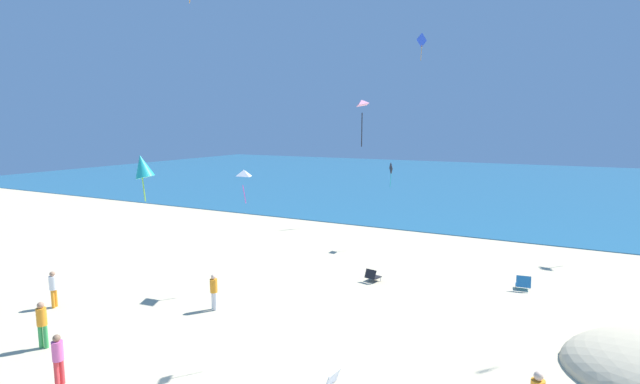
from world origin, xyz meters
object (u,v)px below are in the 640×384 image
object	(u,v)px
beach_chair_near_camera	(523,283)
kite_blue	(422,41)
cooler_box	(636,341)
kite_teal	(143,166)
person_8	(42,322)
beach_chair_far_right	(372,276)
kite_white	(244,173)
person_5	(53,287)
person_3	(214,289)
kite_black	(391,169)
kite_pink	(362,103)
person_7	(58,356)

from	to	relation	value
beach_chair_near_camera	kite_blue	world-z (taller)	kite_blue
cooler_box	kite_teal	distance (m)	15.91
person_8	kite_teal	distance (m)	6.40
beach_chair_far_right	kite_white	size ratio (longest dim) A/B	0.51
kite_blue	person_5	bearing A→B (deg)	-106.88
beach_chair_far_right	cooler_box	xyz separation A→B (m)	(9.63, -1.88, -0.14)
person_3	kite_black	size ratio (longest dim) A/B	0.98
beach_chair_far_right	person_3	world-z (taller)	person_3
beach_chair_far_right	kite_pink	world-z (taller)	kite_pink
person_7	kite_black	xyz separation A→B (m)	(2.92, 18.24, 3.59)
cooler_box	person_7	xyz separation A→B (m)	(-13.99, -9.90, 0.69)
person_7	kite_teal	world-z (taller)	kite_teal
kite_black	person_3	bearing A→B (deg)	-102.35
person_5	kite_white	world-z (taller)	kite_white
kite_pink	person_7	bearing A→B (deg)	-133.24
cooler_box	kite_black	world-z (taller)	kite_black
cooler_box	person_5	xyz separation A→B (m)	(-19.33, -6.50, 0.68)
person_3	person_5	xyz separation A→B (m)	(-5.57, -2.62, 0.02)
cooler_box	kite_white	world-z (taller)	kite_white
person_7	kite_blue	size ratio (longest dim) A/B	0.74
kite_white	kite_blue	bearing A→B (deg)	83.70
kite_teal	kite_white	distance (m)	7.06
kite_teal	kite_pink	xyz separation A→B (m)	(4.43, 4.59, 1.75)
beach_chair_near_camera	kite_teal	bearing A→B (deg)	136.53
person_5	kite_white	size ratio (longest dim) A/B	1.00
kite_teal	kite_pink	world-z (taller)	kite_pink
kite_teal	beach_chair_near_camera	bearing A→B (deg)	53.34
beach_chair_near_camera	kite_white	bearing A→B (deg)	109.01
person_5	kite_white	distance (m)	8.40
beach_chair_far_right	person_3	bearing A→B (deg)	156.91
beach_chair_far_right	kite_white	xyz separation A→B (m)	(-4.51, -3.21, 4.66)
person_8	kite_black	distance (m)	18.28
cooler_box	beach_chair_near_camera	bearing A→B (deg)	133.54
beach_chair_near_camera	kite_pink	xyz separation A→B (m)	(-4.43, -7.31, 7.26)
person_5	kite_teal	bearing A→B (deg)	-35.12
beach_chair_near_camera	kite_white	xyz separation A→B (m)	(-10.55, -5.10, 4.64)
kite_blue	kite_black	bearing A→B (deg)	-83.79
person_7	kite_black	size ratio (longest dim) A/B	1.02
kite_blue	person_7	bearing A→B (deg)	-94.04
kite_white	kite_pink	xyz separation A→B (m)	(6.12, -2.21, 2.63)
beach_chair_far_right	kite_blue	bearing A→B (deg)	21.40
beach_chair_far_right	kite_blue	distance (m)	20.18
kite_teal	kite_blue	world-z (taller)	kite_blue
cooler_box	kite_black	size ratio (longest dim) A/B	0.45
kite_black	kite_blue	distance (m)	12.47
person_8	kite_white	xyz separation A→B (m)	(2.33, 7.43, 4.07)
cooler_box	person_3	world-z (taller)	person_3
person_3	kite_teal	world-z (taller)	kite_teal
beach_chair_far_right	person_7	world-z (taller)	person_7
kite_teal	kite_white	xyz separation A→B (m)	(-1.69, 6.80, -0.88)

